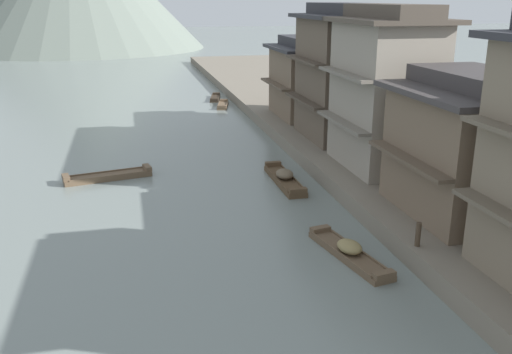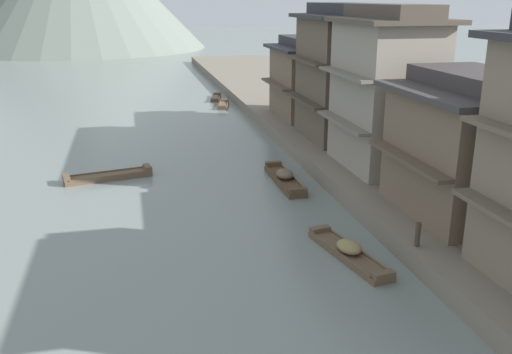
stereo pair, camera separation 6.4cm
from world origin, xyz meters
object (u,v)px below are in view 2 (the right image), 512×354
Objects in this scene: boat_moored_far at (108,176)px; boat_midriver_drifting at (216,98)px; boat_moored_second at (223,105)px; house_waterfront_tall at (385,90)px; house_waterfront_second at (477,146)px; mooring_post_dock_mid at (418,235)px; house_waterfront_far at (305,78)px; boat_moored_third at (349,252)px; house_waterfront_narrow at (339,73)px; boat_moored_nearest at (285,179)px.

boat_midriver_drifting is at bearing 67.87° from boat_moored_far.
house_waterfront_tall is at bearing -78.51° from boat_moored_second.
boat_moored_second is 22.94m from boat_moored_far.
house_waterfront_second is 5.55m from mooring_post_dock_mid.
house_waterfront_far is 25.01m from mooring_post_dock_mid.
boat_moored_third is at bearing -165.97° from house_waterfront_second.
house_waterfront_tall is 1.17× the size of house_waterfront_far.
house_waterfront_second is at bearing -87.95° from house_waterfront_far.
boat_moored_third reaches higher than boat_moored_far.
boat_moored_second is at bearing 63.79° from boat_moored_far.
boat_moored_far is 1.29× the size of boat_midriver_drifting.
house_waterfront_narrow is at bearing -90.33° from house_waterfront_far.
boat_moored_far is at bearing 130.53° from mooring_post_dock_mid.
boat_moored_third is 0.70× the size of house_waterfront_second.
boat_moored_third is at bearing -52.55° from boat_moored_far.
boat_moored_third reaches higher than boat_moored_second.
boat_moored_nearest is 1.07× the size of boat_moored_third.
house_waterfront_tall reaches higher than boat_moored_second.
house_waterfront_second is 0.81× the size of house_waterfront_tall.
boat_midriver_drifting is at bearing 92.70° from mooring_post_dock_mid.
boat_moored_far is at bearing -144.43° from house_waterfront_far.
boat_moored_far is 18.94m from house_waterfront_far.
boat_midriver_drifting is 38.59m from mooring_post_dock_mid.
mooring_post_dock_mid is (-3.18, -10.30, -3.82)m from house_waterfront_tall.
boat_moored_second is at bearing -88.66° from boat_midriver_drifting.
house_waterfront_far is (0.04, 7.41, -1.30)m from house_waterfront_narrow.
house_waterfront_narrow reaches higher than mooring_post_dock_mid.
house_waterfront_narrow is at bearing -76.68° from boat_midriver_drifting.
house_waterfront_far reaches higher than boat_moored_third.
house_waterfront_narrow reaches higher than house_waterfront_second.
mooring_post_dock_mid is at bearing -87.14° from boat_moored_second.
boat_moored_nearest is 11.19m from mooring_post_dock_mid.
boat_moored_second is at bearing 92.86° from mooring_post_dock_mid.
boat_moored_far reaches higher than boat_moored_second.
house_waterfront_narrow is (0.03, 6.96, -0.00)m from house_waterfront_tall.
house_waterfront_tall reaches higher than house_waterfront_second.
house_waterfront_tall is 11.44m from mooring_post_dock_mid.
boat_moored_nearest is at bearing 127.66° from house_waterfront_second.
boat_moored_third is at bearing -108.77° from house_waterfront_narrow.
house_waterfront_narrow is at bearing -73.96° from boat_moored_second.
boat_moored_nearest is 1.38× the size of boat_midriver_drifting.
boat_moored_third is 1.29× the size of boat_midriver_drifting.
boat_moored_third is at bearing -103.17° from house_waterfront_far.
boat_moored_third is 0.57× the size of house_waterfront_narrow.
house_waterfront_narrow is (4.94, -17.18, 5.01)m from boat_moored_second.
house_waterfront_narrow reaches higher than boat_moored_nearest.
boat_moored_far is at bearing 145.27° from house_waterfront_second.
boat_midriver_drifting is 29.10m from house_waterfront_tall.
mooring_post_dock_mid is at bearing -107.17° from house_waterfront_tall.
boat_moored_nearest is 7.30m from house_waterfront_tall.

